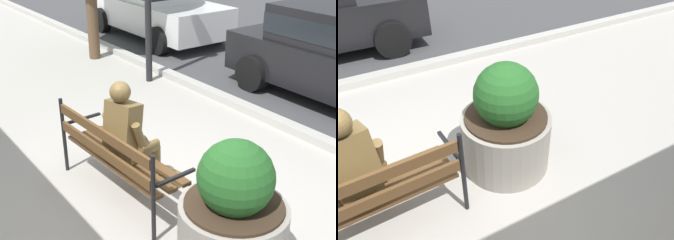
% 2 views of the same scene
% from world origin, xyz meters
% --- Properties ---
extents(ground_plane, '(80.00, 80.00, 0.00)m').
position_xyz_m(ground_plane, '(0.00, 0.00, 0.00)').
color(ground_plane, '#ADA8A0').
extents(curb_stone, '(60.00, 0.20, 0.12)m').
position_xyz_m(curb_stone, '(0.00, 2.90, 0.06)').
color(curb_stone, '#B2AFA8').
rests_on(curb_stone, ground).
extents(park_bench, '(1.82, 0.63, 0.95)m').
position_xyz_m(park_bench, '(-0.15, -0.00, 0.54)').
color(park_bench, brown).
rests_on(park_bench, ground).
extents(bronze_statue_seated, '(0.61, 0.86, 1.37)m').
position_xyz_m(bronze_statue_seated, '(-0.11, 0.21, 0.67)').
color(bronze_statue_seated, brown).
rests_on(bronze_statue_seated, ground).
extents(concrete_planter, '(0.96, 0.96, 1.24)m').
position_xyz_m(concrete_planter, '(1.40, 0.26, 0.52)').
color(concrete_planter, gray).
rests_on(concrete_planter, ground).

